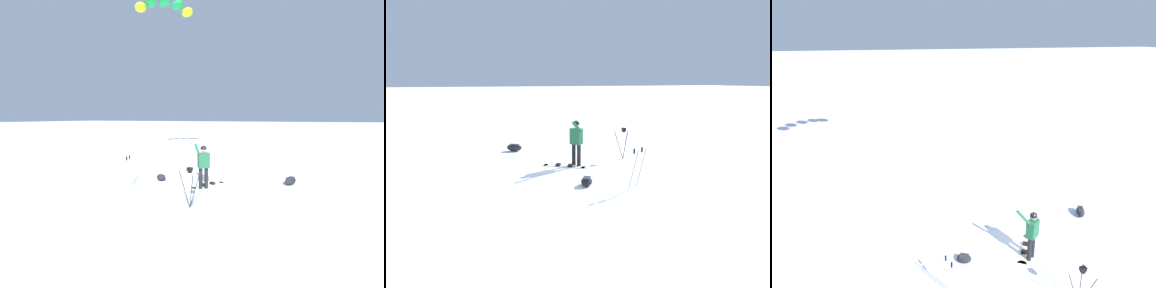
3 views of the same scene
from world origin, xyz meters
TOP-DOWN VIEW (x-y plane):
  - ground_plane at (0.00, 0.00)m, footprint 300.00×300.00m
  - snowboarder at (-0.72, 0.20)m, footprint 0.54×0.71m
  - snowboard at (-0.28, 0.15)m, footprint 1.54×1.12m
  - gear_bag_large at (1.02, -2.86)m, footprint 0.72×0.57m
  - camera_tripod at (-2.77, -0.11)m, footprint 0.61×0.61m
  - gear_bag_small at (-0.30, 2.24)m, footprint 0.51×0.56m
  - ski_poles at (-1.50, 3.01)m, footprint 0.43×0.37m

SIDE VIEW (x-z plane):
  - ground_plane at x=0.00m, z-range 0.00..0.00m
  - snowboard at x=-0.28m, z-range -0.03..0.07m
  - gear_bag_small at x=-0.30m, z-range 0.01..0.26m
  - gear_bag_large at x=1.02m, z-range 0.01..0.33m
  - ski_poles at x=-1.50m, z-range 0.20..1.37m
  - camera_tripod at x=-2.77m, z-range 0.27..1.49m
  - snowboarder at x=-0.72m, z-range 0.16..1.82m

